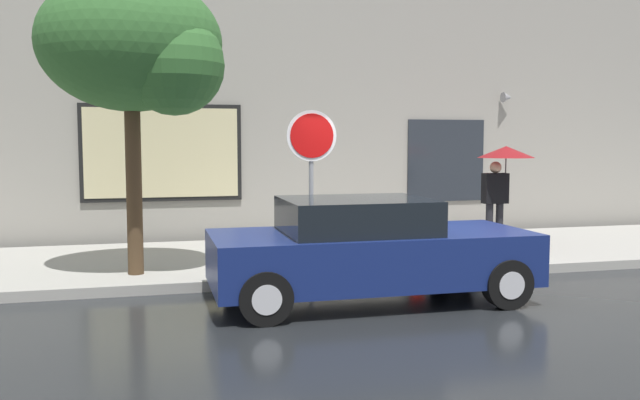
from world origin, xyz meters
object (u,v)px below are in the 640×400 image
Objects in this scene: parked_car at (368,250)px; pedestrian_with_umbrella at (503,165)px; street_tree at (139,49)px; fire_hydrant at (418,237)px; stop_sign at (312,158)px.

parked_car is 2.23× the size of pedestrian_with_umbrella.
street_tree is (-2.89, 1.82, 2.78)m from parked_car.
stop_sign is at bearing -161.36° from fire_hydrant.
stop_sign is (2.45, -0.44, -1.59)m from street_tree.
pedestrian_with_umbrella is at bearing 24.57° from fire_hydrant.
stop_sign reaches higher than pedestrian_with_umbrella.
stop_sign reaches higher than fire_hydrant.
fire_hydrant is 0.17× the size of street_tree.
parked_car is 1.87m from stop_sign.
fire_hydrant is 0.40× the size of pedestrian_with_umbrella.
street_tree reaches higher than parked_car.
fire_hydrant is at bearing 3.05° from street_tree.
parked_car is 4.85m from pedestrian_with_umbrella.
pedestrian_with_umbrella reaches higher than parked_car.
pedestrian_with_umbrella is 6.90m from street_tree.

